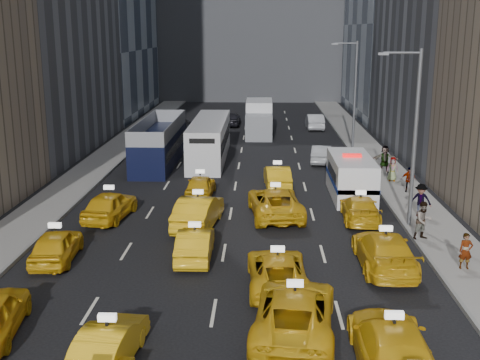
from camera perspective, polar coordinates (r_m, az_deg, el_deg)
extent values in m
plane|color=black|center=(20.39, -2.98, -14.95)|extent=(160.00, 160.00, 0.00)
cube|color=gray|center=(45.52, -13.49, 1.25)|extent=(3.00, 90.00, 0.15)
cube|color=gray|center=(44.75, 13.40, 1.04)|extent=(3.00, 90.00, 0.15)
cube|color=slate|center=(45.15, -11.71, 1.26)|extent=(0.15, 90.00, 0.18)
cube|color=slate|center=(44.48, 11.57, 1.08)|extent=(0.15, 90.00, 0.18)
cylinder|color=#595B60|center=(31.19, 16.24, 3.57)|extent=(0.20, 0.20, 9.00)
cylinder|color=#595B60|center=(30.52, 15.13, 11.57)|extent=(1.80, 0.12, 0.12)
cube|color=slate|center=(30.34, 13.43, 11.56)|extent=(0.50, 0.22, 0.12)
cylinder|color=#595B60|center=(50.62, 10.83, 7.74)|extent=(0.20, 0.20, 9.00)
cylinder|color=#595B60|center=(50.22, 10.02, 12.65)|extent=(1.80, 0.12, 0.12)
cube|color=slate|center=(50.11, 8.97, 12.63)|extent=(0.50, 0.22, 0.12)
imported|color=gold|center=(19.21, -12.34, -14.98)|extent=(1.81, 4.17, 1.33)
imported|color=gold|center=(20.54, 5.18, -12.30)|extent=(3.18, 5.89, 1.57)
imported|color=gold|center=(19.03, 14.23, -15.00)|extent=(2.28, 5.42, 1.56)
imported|color=gold|center=(27.65, -17.02, -5.95)|extent=(1.96, 4.27, 1.42)
imported|color=gold|center=(26.76, -4.28, -6.07)|extent=(1.52, 4.20, 1.38)
imported|color=gold|center=(23.94, 3.56, -8.56)|extent=(2.49, 5.02, 1.37)
imported|color=gold|center=(26.37, 13.54, -6.54)|extent=(2.21, 5.39, 1.56)
imported|color=gold|center=(32.86, -12.24, -2.35)|extent=(2.43, 4.74, 1.54)
imported|color=gold|center=(30.93, -3.98, -2.99)|extent=(2.37, 5.19, 1.65)
imported|color=gold|center=(32.62, 3.37, -2.14)|extent=(3.24, 5.92, 1.57)
imported|color=gold|center=(32.50, 11.31, -2.68)|extent=(2.04, 4.66, 1.33)
imported|color=gold|center=(36.51, -3.78, -0.55)|extent=(1.72, 4.03, 1.36)
imported|color=gold|center=(38.58, 3.55, 0.32)|extent=(1.80, 4.45, 1.44)
cube|color=silver|center=(36.99, 10.48, 0.31)|extent=(2.69, 6.26, 2.45)
cylinder|color=black|center=(34.96, 9.27, -1.69)|extent=(0.28, 0.98, 0.98)
cylinder|color=black|center=(35.28, 12.57, -1.71)|extent=(0.28, 0.98, 0.98)
cylinder|color=black|center=(39.12, 8.51, 0.03)|extent=(0.28, 0.98, 0.98)
cylinder|color=black|center=(39.40, 11.46, 0.01)|extent=(0.28, 0.98, 0.98)
cube|color=navy|center=(37.03, 10.47, 0.06)|extent=(2.73, 6.26, 0.28)
cube|color=red|center=(36.70, 10.57, 2.30)|extent=(1.14, 0.45, 0.18)
cube|color=black|center=(45.78, -7.64, 3.60)|extent=(3.49, 11.51, 3.30)
cylinder|color=black|center=(41.64, -10.22, 0.91)|extent=(0.28, 1.10, 1.10)
cylinder|color=black|center=(41.21, -7.13, 0.89)|extent=(0.28, 1.10, 1.10)
cylinder|color=black|center=(50.79, -7.98, 3.36)|extent=(0.28, 1.10, 1.10)
cylinder|color=black|center=(50.45, -5.43, 3.37)|extent=(0.28, 1.10, 1.10)
cube|color=silver|center=(46.85, -2.90, 3.83)|extent=(2.78, 12.07, 3.10)
cylinder|color=black|center=(42.19, -4.96, 1.25)|extent=(0.28, 1.10, 1.10)
cylinder|color=black|center=(41.98, -1.97, 1.23)|extent=(0.28, 1.10, 1.10)
cylinder|color=black|center=(52.13, -3.61, 3.75)|extent=(0.28, 1.10, 1.10)
cylinder|color=black|center=(51.96, -1.19, 3.74)|extent=(0.28, 1.10, 1.10)
cube|color=silver|center=(57.57, 1.81, 5.85)|extent=(3.41, 7.42, 3.27)
cylinder|color=black|center=(55.11, 0.67, 4.34)|extent=(0.28, 1.10, 1.10)
cylinder|color=black|center=(55.10, 2.91, 4.32)|extent=(0.28, 1.10, 1.10)
cylinder|color=black|center=(60.39, 0.79, 5.20)|extent=(0.28, 1.10, 1.10)
cylinder|color=black|center=(60.39, 2.85, 5.19)|extent=(0.28, 1.10, 1.10)
imported|color=#96999D|center=(46.26, 7.74, 2.48)|extent=(1.97, 4.26, 1.35)
imported|color=black|center=(57.93, -5.65, 4.99)|extent=(3.21, 5.91, 1.57)
imported|color=slate|center=(63.10, 1.61, 5.79)|extent=(2.62, 5.48, 1.54)
imported|color=black|center=(63.64, -0.77, 5.82)|extent=(1.74, 4.26, 1.45)
imported|color=#ADB0B5|center=(61.97, 7.09, 5.53)|extent=(1.68, 4.71, 1.55)
imported|color=gray|center=(26.91, 20.61, -6.32)|extent=(0.57, 0.39, 1.55)
imported|color=gray|center=(29.90, 17.00, -3.69)|extent=(1.01, 0.76, 1.85)
imported|color=gray|center=(33.53, 16.76, -1.83)|extent=(1.24, 0.84, 1.77)
imported|color=gray|center=(38.36, 15.70, 0.04)|extent=(0.99, 0.68, 1.55)
imported|color=gray|center=(40.85, 14.25, 1.02)|extent=(0.83, 0.53, 1.60)
imported|color=gray|center=(43.05, 13.56, 1.93)|extent=(1.80, 0.61, 1.92)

